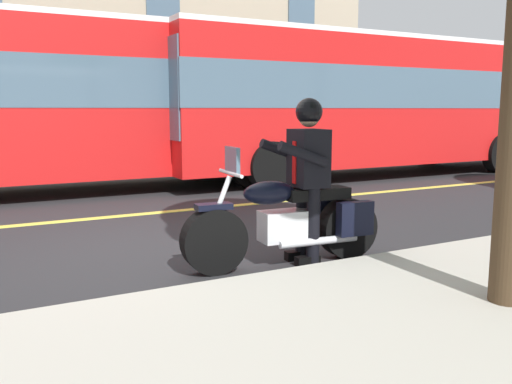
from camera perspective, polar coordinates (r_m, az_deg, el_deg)
name	(u,v)px	position (r m, az deg, el deg)	size (l,w,h in m)	color
ground_plane	(159,245)	(6.76, -10.01, -5.43)	(80.00, 80.00, 0.00)	#28282B
lane_center_stripe	(117,216)	(8.64, -14.23, -2.47)	(60.00, 0.16, 0.01)	#E5DB4C
motorcycle_main	(290,222)	(5.75, 3.61, -3.16)	(2.22, 0.71, 1.26)	black
rider_main	(307,166)	(5.75, 5.33, 2.70)	(0.65, 0.59, 1.74)	black
bus_near	(374,99)	(13.92, 12.14, 9.44)	(11.05, 2.70, 3.30)	red
bus_far	(77,96)	(11.34, -18.15, 9.45)	(11.05, 2.70, 3.30)	red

